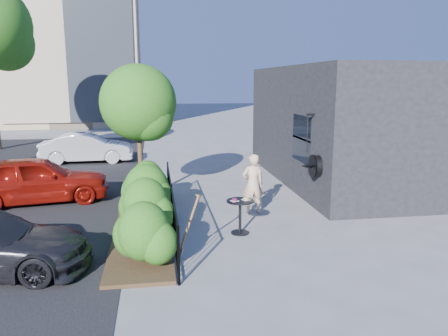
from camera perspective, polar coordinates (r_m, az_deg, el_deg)
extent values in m
plane|color=gray|center=(10.85, 1.24, -7.54)|extent=(120.00, 120.00, 0.00)
cube|color=black|center=(16.41, 17.71, 5.50)|extent=(6.00, 9.00, 4.00)
cube|color=black|center=(13.34, 10.12, 3.78)|extent=(0.04, 1.60, 1.40)
cube|color=black|center=(13.35, 10.14, 3.78)|extent=(0.05, 1.70, 0.06)
cylinder|color=black|center=(12.01, 11.94, 0.23)|extent=(0.18, 0.60, 0.60)
cylinder|color=black|center=(11.97, 11.49, 0.22)|extent=(0.03, 0.64, 0.64)
cube|color=black|center=(12.29, 11.28, 6.86)|extent=(0.25, 0.06, 0.06)
cylinder|color=black|center=(12.32, 10.83, 4.32)|extent=(0.02, 0.02, 1.05)
cylinder|color=black|center=(7.70, -5.95, -11.31)|extent=(0.05, 0.05, 1.10)
cylinder|color=black|center=(10.53, -6.84, -5.07)|extent=(0.05, 0.05, 1.10)
cylinder|color=black|center=(13.44, -7.33, -1.50)|extent=(0.05, 0.05, 1.10)
cube|color=black|center=(10.40, -6.90, -2.37)|extent=(0.03, 6.00, 0.03)
cube|color=black|center=(10.67, -6.78, -7.39)|extent=(0.03, 6.00, 0.03)
cylinder|color=black|center=(7.79, -5.99, -11.03)|extent=(0.02, 0.02, 1.04)
cylinder|color=black|center=(7.98, -6.07, -10.48)|extent=(0.02, 0.02, 1.04)
cylinder|color=black|center=(8.16, -6.15, -9.97)|extent=(0.02, 0.02, 1.04)
cylinder|color=black|center=(8.35, -6.22, -9.47)|extent=(0.02, 0.02, 1.04)
cylinder|color=black|center=(8.54, -6.28, -9.00)|extent=(0.02, 0.02, 1.04)
cylinder|color=black|center=(8.73, -6.35, -8.55)|extent=(0.02, 0.02, 1.04)
cylinder|color=black|center=(8.91, -6.41, -8.12)|extent=(0.02, 0.02, 1.04)
cylinder|color=black|center=(9.10, -6.47, -7.70)|extent=(0.02, 0.02, 1.04)
cylinder|color=black|center=(9.29, -6.52, -7.31)|extent=(0.02, 0.02, 1.04)
cylinder|color=black|center=(9.48, -6.58, -6.92)|extent=(0.02, 0.02, 1.04)
cylinder|color=black|center=(9.67, -6.63, -6.56)|extent=(0.02, 0.02, 1.04)
cylinder|color=black|center=(9.86, -6.68, -6.20)|extent=(0.02, 0.02, 1.04)
cylinder|color=black|center=(10.05, -6.73, -5.86)|extent=(0.02, 0.02, 1.04)
cylinder|color=black|center=(10.24, -6.77, -5.54)|extent=(0.02, 0.02, 1.04)
cylinder|color=black|center=(10.44, -6.82, -5.22)|extent=(0.02, 0.02, 1.04)
cylinder|color=black|center=(10.63, -6.86, -4.92)|extent=(0.02, 0.02, 1.04)
cylinder|color=black|center=(10.82, -6.90, -4.63)|extent=(0.02, 0.02, 1.04)
cylinder|color=black|center=(11.01, -6.94, -4.34)|extent=(0.02, 0.02, 1.04)
cylinder|color=black|center=(11.21, -6.98, -4.07)|extent=(0.02, 0.02, 1.04)
cylinder|color=black|center=(11.40, -7.01, -3.81)|extent=(0.02, 0.02, 1.04)
cylinder|color=black|center=(11.59, -7.05, -3.55)|extent=(0.02, 0.02, 1.04)
cylinder|color=black|center=(11.79, -7.08, -3.31)|extent=(0.02, 0.02, 1.04)
cylinder|color=black|center=(11.98, -7.12, -3.07)|extent=(0.02, 0.02, 1.04)
cylinder|color=black|center=(12.17, -7.15, -2.84)|extent=(0.02, 0.02, 1.04)
cylinder|color=black|center=(12.37, -7.18, -2.61)|extent=(0.02, 0.02, 1.04)
cylinder|color=black|center=(12.56, -7.21, -2.40)|extent=(0.02, 0.02, 1.04)
cylinder|color=black|center=(12.76, -7.24, -2.19)|extent=(0.02, 0.02, 1.04)
cylinder|color=black|center=(12.95, -7.27, -1.98)|extent=(0.02, 0.02, 1.04)
cylinder|color=black|center=(13.15, -7.29, -1.78)|extent=(0.02, 0.02, 1.04)
cylinder|color=black|center=(13.34, -7.32, -1.59)|extent=(0.02, 0.02, 1.04)
cube|color=#382616|center=(10.69, -10.56, -7.81)|extent=(1.30, 6.00, 0.08)
ellipsoid|color=#225B14|center=(8.39, -10.41, -8.40)|extent=(1.10, 1.10, 1.24)
ellipsoid|color=#225B14|center=(9.91, -10.20, -5.31)|extent=(1.10, 1.10, 1.24)
ellipsoid|color=#225B14|center=(11.36, -10.06, -3.17)|extent=(1.10, 1.10, 1.24)
ellipsoid|color=#225B14|center=(12.72, -9.96, -1.61)|extent=(1.10, 1.10, 1.24)
cylinder|color=#3F2B19|center=(13.12, -10.87, 0.98)|extent=(0.14, 0.14, 2.40)
sphere|color=#225B14|center=(12.93, -11.14, 8.14)|extent=(2.20, 2.20, 2.20)
sphere|color=#225B14|center=(12.75, -9.76, 6.66)|extent=(1.43, 1.43, 1.43)
cylinder|color=black|center=(10.10, 2.13, -4.32)|extent=(0.64, 0.64, 0.03)
cylinder|color=black|center=(10.21, 2.11, -6.45)|extent=(0.06, 0.06, 0.76)
cylinder|color=black|center=(10.33, 2.10, -8.43)|extent=(0.42, 0.42, 0.03)
cube|color=white|center=(10.04, 1.40, -4.30)|extent=(0.21, 0.21, 0.01)
cube|color=white|center=(10.14, 2.89, -4.16)|extent=(0.21, 0.21, 0.01)
torus|color=#460B18|center=(10.03, 1.40, -4.15)|extent=(0.14, 0.14, 0.05)
torus|color=#B18C4B|center=(10.13, 2.89, -4.01)|extent=(0.14, 0.14, 0.05)
imported|color=#D1A887|center=(11.65, 3.79, -2.10)|extent=(0.61, 0.42, 1.62)
cylinder|color=brown|center=(8.77, -4.56, -7.26)|extent=(0.43, 0.05, 1.16)
cube|color=gray|center=(8.98, -5.62, -11.05)|extent=(0.10, 0.17, 0.25)
cylinder|color=brown|center=(8.62, -3.40, -3.61)|extent=(0.10, 0.10, 0.06)
imported|color=#99140C|center=(13.81, -23.35, -1.39)|extent=(4.29, 2.31, 1.39)
imported|color=silver|center=(19.96, -17.45, 2.52)|extent=(3.92, 1.42, 1.28)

